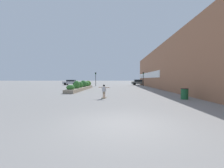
% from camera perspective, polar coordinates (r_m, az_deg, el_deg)
% --- Properties ---
extents(ground_plane, '(300.00, 300.00, 0.00)m').
position_cam_1_polar(ground_plane, '(5.69, 3.33, -15.22)').
color(ground_plane, gray).
extents(building_wall_right, '(0.67, 45.96, 7.18)m').
position_cam_1_polar(building_wall_right, '(24.72, 19.06, 6.22)').
color(building_wall_right, '#9E6647').
rests_on(building_wall_right, ground_plane).
extents(planter_box, '(1.34, 12.69, 1.45)m').
position_cam_1_polar(planter_box, '(24.32, -11.15, -0.82)').
color(planter_box, gray).
rests_on(planter_box, ground_plane).
extents(skateboard, '(0.44, 0.78, 0.09)m').
position_cam_1_polar(skateboard, '(12.96, -3.05, -5.22)').
color(skateboard, olive).
rests_on(skateboard, ground_plane).
extents(skateboarder, '(1.00, 0.45, 1.12)m').
position_cam_1_polar(skateboarder, '(12.89, -3.06, -2.13)').
color(skateboarder, tan).
rests_on(skateboarder, skateboard).
extents(trash_bin, '(0.60, 0.60, 0.89)m').
position_cam_1_polar(trash_bin, '(13.82, 25.92, -3.38)').
color(trash_bin, '#1E5B33').
rests_on(trash_bin, ground_plane).
extents(car_leftmost, '(4.10, 2.06, 1.54)m').
position_cam_1_polar(car_leftmost, '(43.00, 10.11, 0.70)').
color(car_leftmost, slate).
rests_on(car_leftmost, ground_plane).
extents(car_center_left, '(4.11, 2.06, 1.45)m').
position_cam_1_polar(car_center_left, '(44.11, -15.47, 0.66)').
color(car_center_left, '#BCBCC1').
rests_on(car_center_left, ground_plane).
extents(traffic_light_left, '(0.28, 0.30, 3.26)m').
position_cam_1_polar(traffic_light_left, '(35.53, -6.25, 2.79)').
color(traffic_light_left, black).
rests_on(traffic_light_left, ground_plane).
extents(traffic_light_right, '(0.28, 0.30, 3.29)m').
position_cam_1_polar(traffic_light_right, '(35.32, 11.87, 2.80)').
color(traffic_light_right, black).
rests_on(traffic_light_right, ground_plane).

